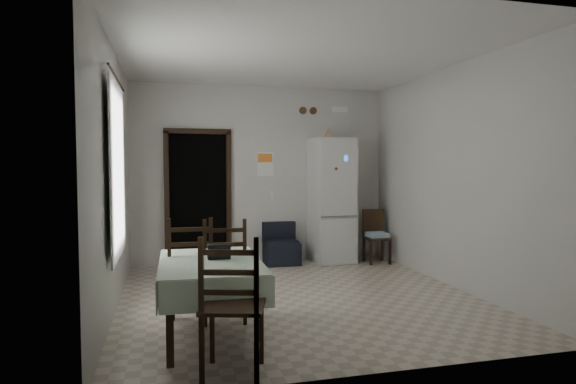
% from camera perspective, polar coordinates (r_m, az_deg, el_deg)
% --- Properties ---
extents(ground, '(4.50, 4.50, 0.00)m').
position_cam_1_polar(ground, '(6.01, 1.20, -12.25)').
color(ground, '#BCAE9A').
rests_on(ground, ground).
extents(ceiling, '(4.20, 4.50, 0.02)m').
position_cam_1_polar(ceiling, '(5.94, 1.24, 15.85)').
color(ceiling, white).
rests_on(ceiling, ground).
extents(wall_back, '(4.20, 0.02, 2.90)m').
position_cam_1_polar(wall_back, '(7.98, -3.10, 2.11)').
color(wall_back, beige).
rests_on(wall_back, ground).
extents(wall_front, '(4.20, 0.02, 2.90)m').
position_cam_1_polar(wall_front, '(3.67, 10.62, 0.81)').
color(wall_front, beige).
rests_on(wall_front, ground).
extents(wall_left, '(0.02, 4.50, 2.90)m').
position_cam_1_polar(wall_left, '(5.61, -19.94, 1.47)').
color(wall_left, beige).
rests_on(wall_left, ground).
extents(wall_right, '(0.02, 4.50, 2.90)m').
position_cam_1_polar(wall_right, '(6.67, 18.90, 1.73)').
color(wall_right, beige).
rests_on(wall_right, ground).
extents(doorway, '(1.06, 0.52, 2.22)m').
position_cam_1_polar(doorway, '(8.07, -10.71, -0.70)').
color(doorway, black).
rests_on(doorway, ground).
extents(window_recess, '(0.10, 1.20, 1.60)m').
position_cam_1_polar(window_recess, '(5.42, -20.69, 2.46)').
color(window_recess, silver).
rests_on(window_recess, ground).
extents(curtain, '(0.02, 1.45, 1.85)m').
position_cam_1_polar(curtain, '(5.40, -19.53, 2.48)').
color(curtain, white).
rests_on(curtain, ground).
extents(curtain_rod, '(0.02, 1.60, 0.02)m').
position_cam_1_polar(curtain_rod, '(5.48, -19.61, 12.47)').
color(curtain_rod, black).
rests_on(curtain_rod, ground).
extents(calendar, '(0.28, 0.02, 0.40)m').
position_cam_1_polar(calendar, '(7.98, -2.73, 3.33)').
color(calendar, white).
rests_on(calendar, ground).
extents(calendar_image, '(0.24, 0.01, 0.14)m').
position_cam_1_polar(calendar_image, '(7.97, -2.72, 4.05)').
color(calendar_image, orange).
rests_on(calendar_image, ground).
extents(light_switch, '(0.08, 0.02, 0.12)m').
position_cam_1_polar(light_switch, '(8.02, -2.02, -0.39)').
color(light_switch, beige).
rests_on(light_switch, ground).
extents(vent_left, '(0.12, 0.03, 0.12)m').
position_cam_1_polar(vent_left, '(8.18, 1.79, 9.64)').
color(vent_left, '#523920').
rests_on(vent_left, ground).
extents(vent_right, '(0.12, 0.03, 0.12)m').
position_cam_1_polar(vent_right, '(8.23, 3.01, 9.60)').
color(vent_right, '#523920').
rests_on(vent_right, ground).
extents(emergency_light, '(0.25, 0.07, 0.09)m').
position_cam_1_polar(emergency_light, '(8.37, 6.18, 9.69)').
color(emergency_light, white).
rests_on(emergency_light, ground).
extents(fridge, '(0.69, 0.69, 2.04)m').
position_cam_1_polar(fridge, '(7.99, 5.19, -0.99)').
color(fridge, silver).
rests_on(fridge, ground).
extents(tan_cone, '(0.21, 0.21, 0.16)m').
position_cam_1_polar(tan_cone, '(8.01, 4.80, 6.91)').
color(tan_cone, tan).
rests_on(tan_cone, fridge).
extents(navy_seat, '(0.56, 0.54, 0.66)m').
position_cam_1_polar(navy_seat, '(7.83, -0.76, -6.13)').
color(navy_seat, black).
rests_on(navy_seat, ground).
extents(corner_chair, '(0.39, 0.39, 0.87)m').
position_cam_1_polar(corner_chair, '(8.03, 10.49, -5.21)').
color(corner_chair, black).
rests_on(corner_chair, ground).
extents(dining_table, '(0.94, 1.40, 0.72)m').
position_cam_1_polar(dining_table, '(4.62, -9.16, -12.41)').
color(dining_table, '#B2CAAD').
rests_on(dining_table, ground).
extents(black_bag, '(0.21, 0.13, 0.14)m').
position_cam_1_polar(black_bag, '(4.61, -8.20, -6.98)').
color(black_bag, black).
rests_on(black_bag, dining_table).
extents(dining_chair_far_left, '(0.48, 0.48, 1.09)m').
position_cam_1_polar(dining_chair_far_left, '(5.05, -11.52, -8.96)').
color(dining_chair_far_left, black).
rests_on(dining_chair_far_left, ground).
extents(dining_chair_far_right, '(0.49, 0.49, 1.07)m').
position_cam_1_polar(dining_chair_far_right, '(5.06, -7.59, -8.99)').
color(dining_chair_far_right, black).
rests_on(dining_chair_far_right, ground).
extents(dining_chair_near_head, '(0.58, 0.58, 1.09)m').
position_cam_1_polar(dining_chair_near_head, '(3.78, -6.54, -13.06)').
color(dining_chair_near_head, black).
rests_on(dining_chair_near_head, ground).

